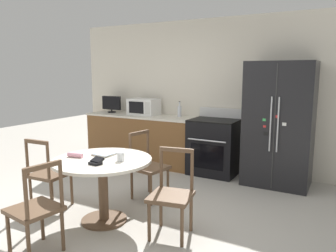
{
  "coord_description": "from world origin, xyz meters",
  "views": [
    {
      "loc": [
        2.24,
        -2.79,
        1.7
      ],
      "look_at": [
        0.06,
        1.15,
        0.95
      ],
      "focal_mm": 35.0,
      "sensor_mm": 36.0,
      "label": 1
    }
  ],
  "objects_px": {
    "oven_range": "(214,146)",
    "countertop_tv": "(111,104)",
    "counter_bottle": "(179,111)",
    "dining_chair_left": "(49,174)",
    "wallet": "(96,162)",
    "refrigerator": "(279,124)",
    "microwave": "(144,107)",
    "dining_chair_right": "(172,195)",
    "dining_chair_near": "(36,210)",
    "candle_glass": "(121,157)",
    "dining_chair_far": "(148,167)"
  },
  "relations": [
    {
      "from": "counter_bottle",
      "to": "dining_chair_near",
      "type": "height_order",
      "value": "counter_bottle"
    },
    {
      "from": "refrigerator",
      "to": "oven_range",
      "type": "bearing_deg",
      "value": 178.32
    },
    {
      "from": "oven_range",
      "to": "countertop_tv",
      "type": "relative_size",
      "value": 2.55
    },
    {
      "from": "wallet",
      "to": "refrigerator",
      "type": "bearing_deg",
      "value": 60.53
    },
    {
      "from": "dining_chair_far",
      "to": "candle_glass",
      "type": "height_order",
      "value": "dining_chair_far"
    },
    {
      "from": "dining_chair_near",
      "to": "dining_chair_right",
      "type": "distance_m",
      "value": 1.31
    },
    {
      "from": "counter_bottle",
      "to": "oven_range",
      "type": "bearing_deg",
      "value": -10.68
    },
    {
      "from": "microwave",
      "to": "dining_chair_left",
      "type": "xyz_separation_m",
      "value": [
        0.15,
        -2.4,
        -0.62
      ]
    },
    {
      "from": "countertop_tv",
      "to": "dining_chair_near",
      "type": "distance_m",
      "value": 3.64
    },
    {
      "from": "oven_range",
      "to": "dining_chair_far",
      "type": "height_order",
      "value": "oven_range"
    },
    {
      "from": "dining_chair_right",
      "to": "candle_glass",
      "type": "distance_m",
      "value": 0.7
    },
    {
      "from": "microwave",
      "to": "dining_chair_right",
      "type": "xyz_separation_m",
      "value": [
        1.82,
        -2.27,
        -0.62
      ]
    },
    {
      "from": "counter_bottle",
      "to": "refrigerator",
      "type": "bearing_deg",
      "value": -5.45
    },
    {
      "from": "countertop_tv",
      "to": "refrigerator",
      "type": "bearing_deg",
      "value": -1.43
    },
    {
      "from": "dining_chair_near",
      "to": "dining_chair_right",
      "type": "bearing_deg",
      "value": -36.64
    },
    {
      "from": "oven_range",
      "to": "countertop_tv",
      "type": "xyz_separation_m",
      "value": [
        -2.19,
        0.05,
        0.61
      ]
    },
    {
      "from": "oven_range",
      "to": "dining_chair_near",
      "type": "relative_size",
      "value": 1.2
    },
    {
      "from": "microwave",
      "to": "wallet",
      "type": "relative_size",
      "value": 4.02
    },
    {
      "from": "dining_chair_right",
      "to": "countertop_tv",
      "type": "bearing_deg",
      "value": -51.37
    },
    {
      "from": "microwave",
      "to": "counter_bottle",
      "type": "bearing_deg",
      "value": 5.79
    },
    {
      "from": "microwave",
      "to": "candle_glass",
      "type": "bearing_deg",
      "value": -62.42
    },
    {
      "from": "dining_chair_near",
      "to": "refrigerator",
      "type": "bearing_deg",
      "value": -18.53
    },
    {
      "from": "refrigerator",
      "to": "wallet",
      "type": "relative_size",
      "value": 13.62
    },
    {
      "from": "dining_chair_far",
      "to": "wallet",
      "type": "xyz_separation_m",
      "value": [
        0.01,
        -1.03,
        0.33
      ]
    },
    {
      "from": "dining_chair_near",
      "to": "wallet",
      "type": "distance_m",
      "value": 0.74
    },
    {
      "from": "dining_chair_near",
      "to": "candle_glass",
      "type": "height_order",
      "value": "dining_chair_near"
    },
    {
      "from": "microwave",
      "to": "dining_chair_right",
      "type": "bearing_deg",
      "value": -51.37
    },
    {
      "from": "refrigerator",
      "to": "wallet",
      "type": "distance_m",
      "value": 2.84
    },
    {
      "from": "candle_glass",
      "to": "dining_chair_far",
      "type": "bearing_deg",
      "value": 101.14
    },
    {
      "from": "dining_chair_left",
      "to": "wallet",
      "type": "relative_size",
      "value": 6.65
    },
    {
      "from": "oven_range",
      "to": "counter_bottle",
      "type": "height_order",
      "value": "counter_bottle"
    },
    {
      "from": "oven_range",
      "to": "countertop_tv",
      "type": "height_order",
      "value": "countertop_tv"
    },
    {
      "from": "dining_chair_right",
      "to": "candle_glass",
      "type": "height_order",
      "value": "dining_chair_right"
    },
    {
      "from": "countertop_tv",
      "to": "counter_bottle",
      "type": "height_order",
      "value": "countertop_tv"
    },
    {
      "from": "microwave",
      "to": "candle_glass",
      "type": "xyz_separation_m",
      "value": [
        1.21,
        -2.32,
        -0.28
      ]
    },
    {
      "from": "dining_chair_left",
      "to": "candle_glass",
      "type": "distance_m",
      "value": 1.12
    },
    {
      "from": "counter_bottle",
      "to": "dining_chair_right",
      "type": "relative_size",
      "value": 0.31
    },
    {
      "from": "counter_bottle",
      "to": "microwave",
      "type": "bearing_deg",
      "value": -174.21
    },
    {
      "from": "candle_glass",
      "to": "dining_chair_near",
      "type": "bearing_deg",
      "value": -110.2
    },
    {
      "from": "refrigerator",
      "to": "countertop_tv",
      "type": "height_order",
      "value": "refrigerator"
    },
    {
      "from": "dining_chair_far",
      "to": "refrigerator",
      "type": "bearing_deg",
      "value": 145.78
    },
    {
      "from": "dining_chair_right",
      "to": "microwave",
      "type": "bearing_deg",
      "value": -61.4
    },
    {
      "from": "counter_bottle",
      "to": "dining_chair_left",
      "type": "relative_size",
      "value": 0.31
    },
    {
      "from": "refrigerator",
      "to": "microwave",
      "type": "relative_size",
      "value": 3.39
    },
    {
      "from": "refrigerator",
      "to": "dining_chair_near",
      "type": "bearing_deg",
      "value": -116.84
    },
    {
      "from": "dining_chair_near",
      "to": "candle_glass",
      "type": "bearing_deg",
      "value": -11.89
    },
    {
      "from": "dining_chair_near",
      "to": "wallet",
      "type": "relative_size",
      "value": 6.65
    },
    {
      "from": "countertop_tv",
      "to": "candle_glass",
      "type": "xyz_separation_m",
      "value": [
        1.97,
        -2.31,
        -0.3
      ]
    },
    {
      "from": "dining_chair_left",
      "to": "dining_chair_right",
      "type": "height_order",
      "value": "same"
    },
    {
      "from": "refrigerator",
      "to": "oven_range",
      "type": "relative_size",
      "value": 1.71
    }
  ]
}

